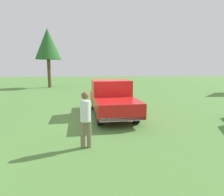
% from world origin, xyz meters
% --- Properties ---
extents(ground_plane, '(80.00, 80.00, 0.00)m').
position_xyz_m(ground_plane, '(0.00, 0.00, 0.00)').
color(ground_plane, '#54843D').
extents(pickup_truck, '(5.18, 2.38, 1.79)m').
position_xyz_m(pickup_truck, '(-0.15, 0.51, 0.92)').
color(pickup_truck, black).
rests_on(pickup_truck, ground_plane).
extents(person_bystander, '(0.32, 0.34, 1.74)m').
position_xyz_m(person_bystander, '(4.01, -0.59, 0.99)').
color(person_bystander, '#7A6B51').
rests_on(person_bystander, ground_plane).
extents(tree_back_left, '(3.00, 3.00, 6.87)m').
position_xyz_m(tree_back_left, '(-14.19, -5.90, 5.05)').
color(tree_back_left, brown).
rests_on(tree_back_left, ground_plane).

